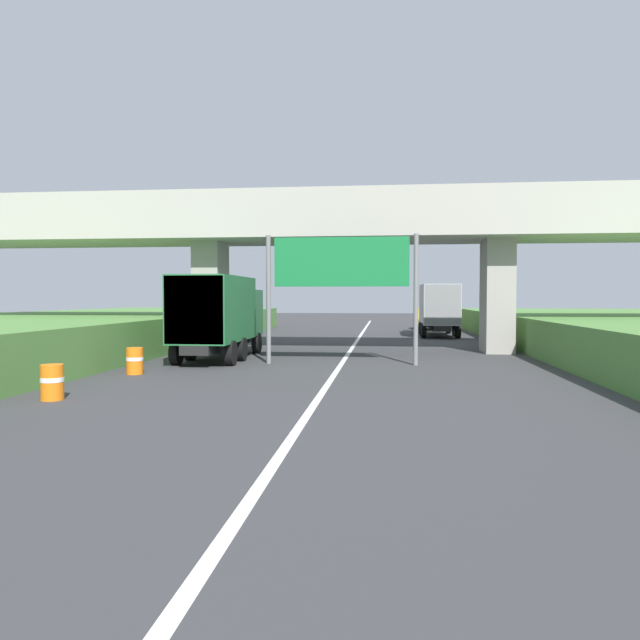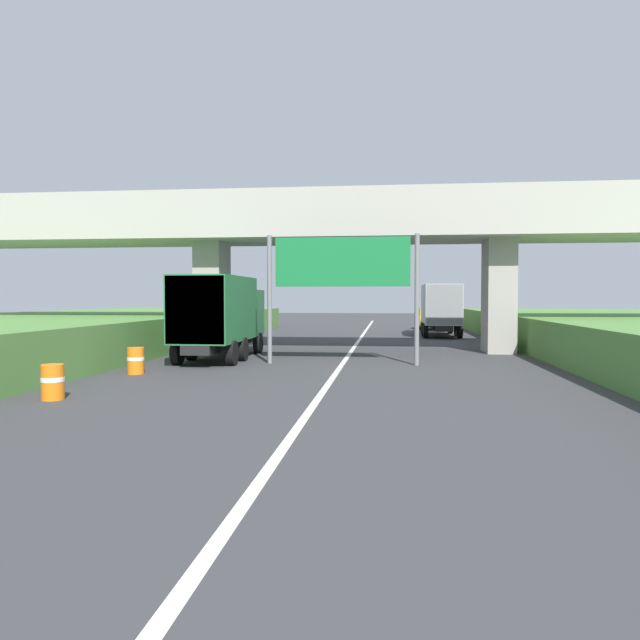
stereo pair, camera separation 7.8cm
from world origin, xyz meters
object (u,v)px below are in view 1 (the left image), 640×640
object	(u,v)px
car_yellow	(427,319)
truck_green	(220,313)
construction_barrel_3	(135,361)
truck_silver	(438,307)
construction_barrel_2	(52,382)
overhead_highway_sign	(341,270)

from	to	relation	value
car_yellow	truck_green	bearing A→B (deg)	-112.39
construction_barrel_3	truck_green	bearing A→B (deg)	73.47
truck_silver	construction_barrel_3	bearing A→B (deg)	-118.79
truck_green	construction_barrel_3	world-z (taller)	truck_green
truck_silver	construction_barrel_3	world-z (taller)	truck_silver
car_yellow	construction_barrel_2	size ratio (longest dim) A/B	4.56
truck_silver	car_yellow	bearing A→B (deg)	90.95
overhead_highway_sign	truck_green	distance (m)	5.65
truck_green	car_yellow	world-z (taller)	truck_green
truck_green	car_yellow	distance (m)	26.94
truck_silver	construction_barrel_2	world-z (taller)	truck_silver
truck_green	car_yellow	size ratio (longest dim) A/B	1.78
overhead_highway_sign	car_yellow	distance (m)	26.88
truck_silver	construction_barrel_2	distance (m)	29.36
construction_barrel_2	construction_barrel_3	size ratio (longest dim) A/B	1.00
car_yellow	construction_barrel_3	bearing A→B (deg)	-111.43
truck_silver	construction_barrel_2	xyz separation A→B (m)	(-11.85, -26.82, -1.47)
overhead_highway_sign	truck_green	size ratio (longest dim) A/B	0.81
truck_green	construction_barrel_2	bearing A→B (deg)	-98.09
overhead_highway_sign	construction_barrel_3	xyz separation A→B (m)	(-6.71, -3.73, -3.21)
construction_barrel_3	overhead_highway_sign	bearing A→B (deg)	29.07
construction_barrel_2	construction_barrel_3	world-z (taller)	same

